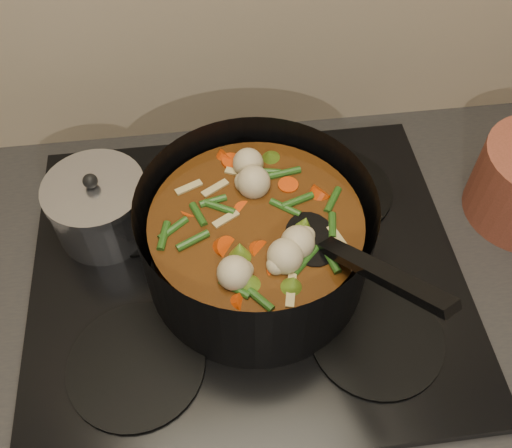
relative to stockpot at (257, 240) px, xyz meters
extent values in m
cube|color=brown|center=(-0.01, 0.00, -0.57)|extent=(2.60, 0.60, 0.86)
cube|color=black|center=(-0.01, 0.00, -0.12)|extent=(2.64, 0.64, 0.05)
cube|color=black|center=(-0.01, 0.00, -0.08)|extent=(0.62, 0.54, 0.02)
cylinder|color=black|center=(-0.17, -0.13, -0.07)|extent=(0.18, 0.18, 0.01)
cylinder|color=black|center=(0.15, -0.13, -0.07)|extent=(0.18, 0.18, 0.01)
cylinder|color=black|center=(-0.17, 0.13, -0.07)|extent=(0.18, 0.18, 0.01)
cylinder|color=black|center=(0.15, 0.13, -0.07)|extent=(0.18, 0.18, 0.01)
cylinder|color=black|center=(0.00, 0.00, 0.01)|extent=(0.38, 0.38, 0.15)
cylinder|color=black|center=(0.00, 0.00, -0.07)|extent=(0.30, 0.30, 0.01)
cylinder|color=#532D0E|center=(0.00, 0.00, -0.01)|extent=(0.28, 0.28, 0.11)
cylinder|color=#E7430A|center=(0.04, 0.00, 0.04)|extent=(0.03, 0.03, 0.03)
cylinder|color=#E7430A|center=(0.04, 0.06, 0.04)|extent=(0.04, 0.04, 0.03)
cylinder|color=#E7430A|center=(-0.03, 0.10, 0.04)|extent=(0.04, 0.04, 0.03)
cylinder|color=#E7430A|center=(-0.06, 0.02, 0.04)|extent=(0.03, 0.04, 0.03)
cylinder|color=#E7430A|center=(-0.07, -0.05, 0.04)|extent=(0.04, 0.04, 0.03)
cylinder|color=#E7430A|center=(0.00, -0.04, 0.04)|extent=(0.04, 0.04, 0.03)
cylinder|color=#E7430A|center=(0.06, -0.04, 0.04)|extent=(0.04, 0.04, 0.03)
cylinder|color=#E7430A|center=(0.10, 0.03, 0.04)|extent=(0.04, 0.03, 0.03)
cylinder|color=#E7430A|center=(0.02, 0.06, 0.04)|extent=(0.04, 0.04, 0.03)
cylinder|color=#E7430A|center=(-0.05, 0.07, 0.04)|extent=(0.04, 0.04, 0.03)
cylinder|color=#E7430A|center=(-0.04, 0.00, 0.04)|extent=(0.03, 0.03, 0.03)
sphere|color=#C5AF8B|center=(0.06, 0.00, 0.06)|extent=(0.04, 0.04, 0.04)
sphere|color=#C5AF8B|center=(0.00, 0.07, 0.06)|extent=(0.04, 0.04, 0.04)
sphere|color=#C5AF8B|center=(-0.07, -0.01, 0.06)|extent=(0.04, 0.04, 0.04)
sphere|color=#C5AF8B|center=(0.01, -0.06, 0.06)|extent=(0.04, 0.04, 0.04)
sphere|color=#C5AF8B|center=(0.06, 0.01, 0.06)|extent=(0.04, 0.04, 0.04)
cone|color=olive|center=(0.01, -0.09, 0.05)|extent=(0.04, 0.04, 0.04)
cone|color=olive|center=(0.09, 0.02, 0.05)|extent=(0.04, 0.04, 0.04)
cone|color=olive|center=(-0.03, 0.09, 0.05)|extent=(0.04, 0.04, 0.04)
cone|color=olive|center=(-0.08, -0.03, 0.05)|extent=(0.04, 0.04, 0.04)
cone|color=olive|center=(0.03, -0.08, 0.05)|extent=(0.04, 0.04, 0.04)
cylinder|color=#255218|center=(0.03, 0.03, 0.05)|extent=(0.01, 0.04, 0.01)
cylinder|color=#255218|center=(0.00, 0.11, 0.05)|extent=(0.04, 0.03, 0.01)
cylinder|color=#255218|center=(-0.06, 0.07, 0.05)|extent=(0.04, 0.02, 0.01)
cylinder|color=#255218|center=(-0.07, 0.01, 0.05)|extent=(0.03, 0.04, 0.01)
cylinder|color=#255218|center=(-0.04, -0.03, 0.05)|extent=(0.03, 0.04, 0.01)
cylinder|color=#255218|center=(-0.02, -0.11, 0.05)|extent=(0.04, 0.02, 0.01)
cylinder|color=#255218|center=(0.05, -0.07, 0.05)|extent=(0.04, 0.03, 0.01)
cylinder|color=#255218|center=(0.07, -0.01, 0.05)|extent=(0.01, 0.04, 0.01)
cylinder|color=#255218|center=(0.04, 0.03, 0.05)|extent=(0.04, 0.03, 0.01)
cylinder|color=#255218|center=(0.02, 0.10, 0.05)|extent=(0.04, 0.02, 0.01)
cylinder|color=#255218|center=(-0.04, 0.08, 0.05)|extent=(0.03, 0.04, 0.01)
cylinder|color=#255218|center=(-0.07, 0.02, 0.05)|extent=(0.03, 0.04, 0.01)
cylinder|color=#255218|center=(-0.04, -0.02, 0.05)|extent=(0.04, 0.02, 0.01)
cylinder|color=#255218|center=(-0.03, -0.10, 0.05)|extent=(0.04, 0.03, 0.01)
cylinder|color=#255218|center=(0.04, -0.08, 0.05)|extent=(0.01, 0.04, 0.01)
cylinder|color=#255218|center=(0.06, -0.02, 0.05)|extent=(0.04, 0.03, 0.01)
cube|color=tan|center=(-0.07, 0.02, 0.05)|extent=(0.05, 0.01, 0.00)
cube|color=tan|center=(-0.03, -0.07, 0.05)|extent=(0.02, 0.05, 0.00)
cube|color=tan|center=(0.06, -0.04, 0.05)|extent=(0.04, 0.03, 0.00)
cube|color=tan|center=(0.05, 0.06, 0.05)|extent=(0.04, 0.04, 0.00)
cube|color=tan|center=(-0.05, 0.06, 0.05)|extent=(0.03, 0.04, 0.00)
cube|color=tan|center=(-0.07, -0.04, 0.05)|extent=(0.05, 0.02, 0.00)
ellipsoid|color=black|center=(0.06, -0.04, 0.05)|extent=(0.07, 0.09, 0.01)
cube|color=black|center=(0.12, -0.13, 0.10)|extent=(0.10, 0.17, 0.11)
cylinder|color=silver|center=(-0.22, 0.10, -0.03)|extent=(0.14, 0.14, 0.09)
cylinder|color=silver|center=(-0.22, 0.10, 0.02)|extent=(0.15, 0.15, 0.01)
sphere|color=black|center=(-0.22, 0.10, 0.04)|extent=(0.02, 0.02, 0.02)
camera|label=1|loc=(-0.06, -0.45, 0.63)|focal=40.00mm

